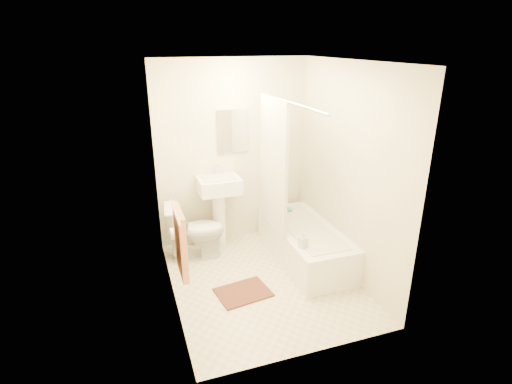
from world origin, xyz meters
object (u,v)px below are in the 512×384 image
object	(u,v)px
sink	(219,209)
bath_mat	(243,292)
toilet	(195,231)
soap_bottle	(303,240)
bathtub	(305,243)

from	to	relation	value
sink	bath_mat	distance (m)	1.29
toilet	bath_mat	xyz separation A→B (m)	(0.33, -0.96, -0.35)
toilet	soap_bottle	size ratio (longest dim) A/B	3.98
sink	bathtub	distance (m)	1.20
toilet	bathtub	xyz separation A→B (m)	(1.27, -0.50, -0.14)
toilet	soap_bottle	bearing A→B (deg)	-126.35
soap_bottle	toilet	bearing A→B (deg)	137.25
toilet	bath_mat	bearing A→B (deg)	-154.71
sink	soap_bottle	distance (m)	1.34
bathtub	bath_mat	world-z (taller)	bathtub
bath_mat	soap_bottle	bearing A→B (deg)	0.65
bath_mat	toilet	bearing A→B (deg)	108.89
bathtub	bath_mat	distance (m)	1.07
sink	bath_mat	bearing A→B (deg)	-92.23
bathtub	bath_mat	size ratio (longest dim) A/B	2.79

